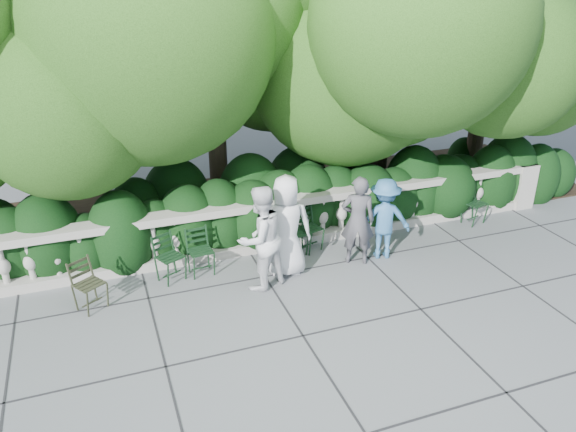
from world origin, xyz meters
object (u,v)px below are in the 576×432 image
object	(u,v)px
person_businessman	(286,226)
chair_f	(478,225)
chair_weathered	(99,312)
chair_c	(205,277)
chair_b	(177,283)
chair_d	(314,253)
person_older_blue	(384,219)
person_woman_grey	(358,220)
person_casual_man	(261,238)
chair_e	(301,258)

from	to	relation	value
person_businessman	chair_f	bearing A→B (deg)	-159.06
chair_weathered	chair_c	bearing A→B (deg)	-18.21
chair_b	chair_f	size ratio (longest dim) A/B	1.00
chair_d	person_older_blue	size ratio (longest dim) A/B	0.55
chair_b	chair_f	xyz separation A→B (m)	(6.27, 0.14, 0.00)
person_woman_grey	person_casual_man	xyz separation A→B (m)	(-1.87, -0.21, 0.07)
chair_c	person_woman_grey	xyz separation A→B (m)	(2.72, -0.39, 0.83)
chair_c	chair_d	world-z (taller)	same
chair_weathered	person_woman_grey	bearing A→B (deg)	-31.76
person_woman_grey	person_older_blue	distance (m)	0.55
chair_weathered	person_businessman	bearing A→B (deg)	-30.01
chair_weathered	chair_d	bearing A→B (deg)	-23.31
chair_f	person_casual_man	size ratio (longest dim) A/B	0.47
person_woman_grey	chair_c	bearing A→B (deg)	15.31
chair_f	chair_c	bearing A→B (deg)	166.16
chair_d	person_businessman	world-z (taller)	person_businessman
chair_b	chair_d	distance (m)	2.62
chair_weathered	person_woman_grey	xyz separation A→B (m)	(4.50, 0.07, 0.83)
chair_b	chair_e	world-z (taller)	same
chair_b	chair_weathered	world-z (taller)	same
chair_f	person_older_blue	world-z (taller)	person_older_blue
chair_e	chair_weathered	bearing A→B (deg)	-176.24
chair_d	person_casual_man	world-z (taller)	person_casual_man
chair_d	chair_weathered	size ratio (longest dim) A/B	1.00
chair_b	person_businessman	size ratio (longest dim) A/B	0.47
chair_e	person_businessman	xyz separation A→B (m)	(-0.43, -0.40, 0.90)
person_casual_man	chair_e	bearing A→B (deg)	-167.15
chair_e	chair_b	bearing A→B (deg)	177.91
chair_b	person_businessman	distance (m)	2.10
chair_d	chair_f	world-z (taller)	same
chair_weathered	chair_b	bearing A→B (deg)	-14.16
chair_f	person_businessman	bearing A→B (deg)	170.60
chair_b	person_casual_man	world-z (taller)	person_casual_man
chair_f	chair_b	bearing A→B (deg)	166.28
person_businessman	person_older_blue	size ratio (longest dim) A/B	1.18
chair_b	person_businessman	bearing A→B (deg)	-34.01
chair_weathered	person_casual_man	distance (m)	2.79
chair_c	person_woman_grey	bearing A→B (deg)	-13.86
chair_f	chair_weathered	distance (m)	7.60
person_casual_man	chair_f	bearing A→B (deg)	166.02
person_businessman	person_older_blue	xyz separation A→B (m)	(1.87, -0.05, -0.14)
chair_f	person_casual_man	bearing A→B (deg)	173.22
chair_b	chair_weathered	distance (m)	1.38
person_woman_grey	person_older_blue	world-z (taller)	person_woman_grey
person_woman_grey	person_businessman	bearing A→B (deg)	20.14
chair_e	person_casual_man	distance (m)	1.49
chair_d	chair_e	bearing A→B (deg)	-177.54
chair_c	person_casual_man	distance (m)	1.37
chair_e	chair_f	distance (m)	3.96
chair_c	person_older_blue	xyz separation A→B (m)	(3.26, -0.36, 0.76)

